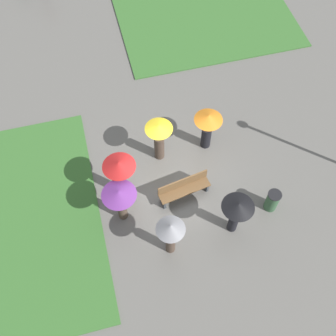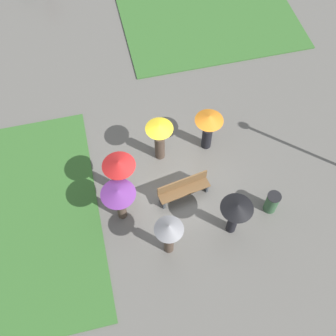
# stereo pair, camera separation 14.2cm
# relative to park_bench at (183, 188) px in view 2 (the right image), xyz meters

# --- Properties ---
(ground_plane) EXTENTS (90.00, 90.00, 0.00)m
(ground_plane) POSITION_rel_park_bench_xyz_m (-0.21, 0.87, -0.47)
(ground_plane) COLOR #66635E
(lawn_patch_near) EXTENTS (6.31, 8.28, 0.06)m
(lawn_patch_near) POSITION_rel_park_bench_xyz_m (-6.19, 0.31, -0.44)
(lawn_patch_near) COLOR #386B2D
(lawn_patch_near) RESTS_ON ground_plane
(lawn_patch_far) EXTENTS (8.15, 7.18, 0.06)m
(lawn_patch_far) POSITION_rel_park_bench_xyz_m (3.56, 9.40, -0.44)
(lawn_patch_far) COLOR #386B2D
(lawn_patch_far) RESTS_ON ground_plane
(park_bench) EXTENTS (1.91, 0.73, 0.90)m
(park_bench) POSITION_rel_park_bench_xyz_m (0.00, 0.00, 0.00)
(park_bench) COLOR brown
(park_bench) RESTS_ON ground_plane
(trash_bin) EXTENTS (0.48, 0.48, 0.92)m
(trash_bin) POSITION_rel_park_bench_xyz_m (2.81, -1.24, -0.01)
(trash_bin) COLOR #335638
(trash_bin) RESTS_ON ground_plane
(crowd_person_yellow) EXTENTS (0.98, 0.98, 1.89)m
(crowd_person_yellow) POSITION_rel_park_bench_xyz_m (-0.43, 1.82, 0.75)
(crowd_person_yellow) COLOR #47382D
(crowd_person_yellow) RESTS_ON ground_plane
(crowd_person_orange) EXTENTS (1.03, 1.03, 1.80)m
(crowd_person_orange) POSITION_rel_park_bench_xyz_m (1.39, 1.87, 0.79)
(crowd_person_orange) COLOR black
(crowd_person_orange) RESTS_ON ground_plane
(crowd_person_purple) EXTENTS (1.15, 1.15, 1.76)m
(crowd_person_purple) POSITION_rel_park_bench_xyz_m (-2.25, -0.29, 0.85)
(crowd_person_purple) COLOR #47382D
(crowd_person_purple) RESTS_ON ground_plane
(crowd_person_red) EXTENTS (1.11, 1.11, 1.97)m
(crowd_person_red) POSITION_rel_park_bench_xyz_m (-2.05, 0.63, 0.97)
(crowd_person_red) COLOR slate
(crowd_person_red) RESTS_ON ground_plane
(crowd_person_grey) EXTENTS (0.92, 0.92, 1.90)m
(crowd_person_grey) POSITION_rel_park_bench_xyz_m (-0.97, -1.86, 0.88)
(crowd_person_grey) COLOR #47382D
(crowd_person_grey) RESTS_ON ground_plane
(crowd_person_black) EXTENTS (1.05, 1.05, 1.81)m
(crowd_person_black) POSITION_rel_park_bench_xyz_m (1.25, -1.66, 0.84)
(crowd_person_black) COLOR black
(crowd_person_black) RESTS_ON ground_plane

